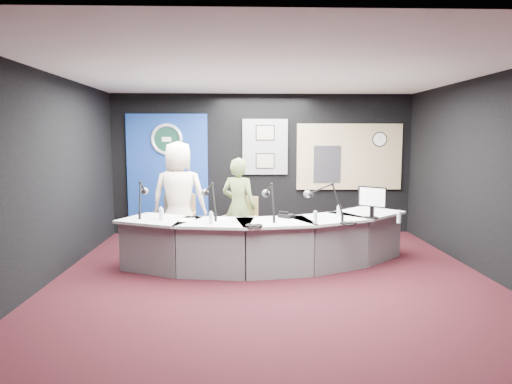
{
  "coord_description": "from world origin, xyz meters",
  "views": [
    {
      "loc": [
        -0.42,
        -6.17,
        1.93
      ],
      "look_at": [
        -0.2,
        0.8,
        1.1
      ],
      "focal_mm": 32.0,
      "sensor_mm": 36.0,
      "label": 1
    }
  ],
  "objects_px": {
    "armchair_right": "(239,223)",
    "person_woman": "(239,207)",
    "broadcast_desk": "(266,242)",
    "person_man": "(179,197)",
    "armchair_left": "(179,224)"
  },
  "relations": [
    {
      "from": "armchair_left",
      "to": "person_man",
      "type": "height_order",
      "value": "person_man"
    },
    {
      "from": "armchair_left",
      "to": "armchair_right",
      "type": "distance_m",
      "value": 1.05
    },
    {
      "from": "person_man",
      "to": "person_woman",
      "type": "xyz_separation_m",
      "value": [
        1.01,
        -0.27,
        -0.13
      ]
    },
    {
      "from": "person_woman",
      "to": "armchair_right",
      "type": "bearing_deg",
      "value": -156.4
    },
    {
      "from": "broadcast_desk",
      "to": "person_man",
      "type": "xyz_separation_m",
      "value": [
        -1.43,
        0.96,
        0.56
      ]
    },
    {
      "from": "broadcast_desk",
      "to": "person_woman",
      "type": "relative_size",
      "value": 2.79
    },
    {
      "from": "armchair_right",
      "to": "person_man",
      "type": "height_order",
      "value": "person_man"
    },
    {
      "from": "broadcast_desk",
      "to": "person_man",
      "type": "height_order",
      "value": "person_man"
    },
    {
      "from": "person_man",
      "to": "armchair_left",
      "type": "bearing_deg",
      "value": -0.0
    },
    {
      "from": "broadcast_desk",
      "to": "armchair_left",
      "type": "relative_size",
      "value": 4.85
    },
    {
      "from": "armchair_right",
      "to": "person_woman",
      "type": "height_order",
      "value": "person_woman"
    },
    {
      "from": "armchair_left",
      "to": "armchair_right",
      "type": "bearing_deg",
      "value": -10.4
    },
    {
      "from": "person_man",
      "to": "armchair_right",
      "type": "bearing_deg",
      "value": 167.9
    },
    {
      "from": "broadcast_desk",
      "to": "armchair_right",
      "type": "xyz_separation_m",
      "value": [
        -0.42,
        0.69,
        0.16
      ]
    },
    {
      "from": "broadcast_desk",
      "to": "armchair_left",
      "type": "bearing_deg",
      "value": 146.22
    }
  ]
}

